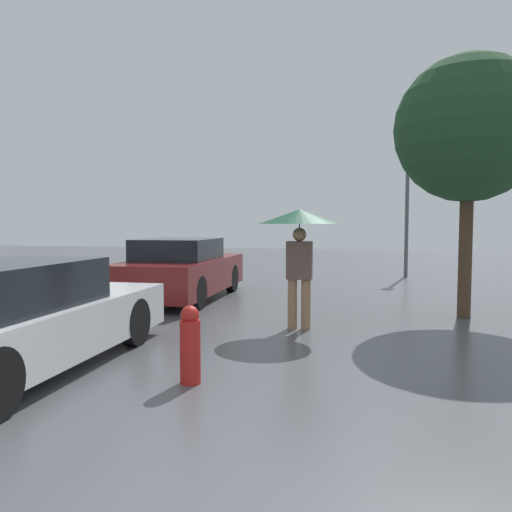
% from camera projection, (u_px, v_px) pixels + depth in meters
% --- Properties ---
extents(pedestrian, '(1.27, 1.27, 1.86)m').
position_uv_depth(pedestrian, '(300.00, 229.00, 7.69)').
color(pedestrian, '#9E7051').
rests_on(pedestrian, ground_plane).
extents(parked_car_nearest, '(1.68, 4.32, 1.24)m').
position_uv_depth(parked_car_nearest, '(16.00, 320.00, 5.49)').
color(parked_car_nearest, silver).
rests_on(parked_car_nearest, ground_plane).
extents(parked_car_farthest, '(1.76, 4.18, 1.32)m').
position_uv_depth(parked_car_farthest, '(181.00, 270.00, 10.89)').
color(parked_car_farthest, maroon).
rests_on(parked_car_farthest, ground_plane).
extents(tree, '(2.50, 2.50, 4.51)m').
position_uv_depth(tree, '(469.00, 130.00, 8.51)').
color(tree, '#473323').
rests_on(tree, ground_plane).
extents(street_lamp, '(0.34, 0.34, 3.91)m').
position_uv_depth(street_lamp, '(407.00, 189.00, 15.20)').
color(street_lamp, '#515456').
rests_on(street_lamp, ground_plane).
extents(fire_hydrant, '(0.21, 0.21, 0.81)m').
position_uv_depth(fire_hydrant, '(190.00, 345.00, 5.12)').
color(fire_hydrant, '#B21E19').
rests_on(fire_hydrant, ground_plane).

